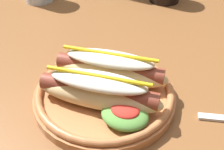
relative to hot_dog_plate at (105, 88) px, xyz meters
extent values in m
cube|color=brown|center=(-0.07, 0.14, -0.05)|extent=(1.31, 0.94, 0.04)
cylinder|color=brown|center=(-0.63, 0.52, -0.42)|extent=(0.06, 0.06, 0.70)
cylinder|color=#B77042|center=(0.00, 0.00, -0.02)|extent=(0.23, 0.23, 0.02)
torus|color=#B77042|center=(0.00, 0.00, -0.01)|extent=(0.23, 0.23, 0.01)
ellipsoid|color=#E0C184|center=(0.00, -0.03, 0.01)|extent=(0.20, 0.07, 0.04)
cylinder|color=brown|center=(0.00, -0.03, 0.02)|extent=(0.18, 0.05, 0.03)
ellipsoid|color=silver|center=(0.00, -0.03, 0.03)|extent=(0.15, 0.06, 0.02)
cylinder|color=yellow|center=(0.00, -0.03, 0.04)|extent=(0.16, 0.03, 0.01)
ellipsoid|color=#E0C184|center=(-0.01, 0.03, 0.01)|extent=(0.20, 0.07, 0.04)
cylinder|color=brown|center=(-0.01, 0.03, 0.02)|extent=(0.18, 0.05, 0.03)
ellipsoid|color=silver|center=(-0.01, 0.03, 0.03)|extent=(0.15, 0.06, 0.02)
cylinder|color=yellow|center=(-0.01, 0.03, 0.04)|extent=(0.16, 0.03, 0.01)
ellipsoid|color=#5B9942|center=(0.05, -0.04, 0.00)|extent=(0.07, 0.06, 0.02)
ellipsoid|color=red|center=(0.05, -0.04, 0.01)|extent=(0.04, 0.03, 0.01)
camera|label=1|loc=(0.14, -0.30, 0.28)|focal=43.44mm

